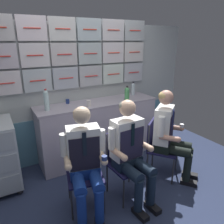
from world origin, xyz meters
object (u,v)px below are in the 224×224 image
(folding_chair_center, at_px, (123,156))
(sparkling_bottle_green, at_px, (46,100))
(crew_member_right, at_px, (169,131))
(service_trolley, at_px, (0,154))
(folding_chair_left, at_px, (83,165))
(coffee_cup_white, at_px, (68,101))
(folding_chair_right, at_px, (157,142))
(crew_member_left, at_px, (85,158))
(crew_member_center, at_px, (131,148))

(folding_chair_center, bearing_deg, sparkling_bottle_green, 126.07)
(crew_member_right, height_order, sparkling_bottle_green, crew_member_right)
(service_trolley, distance_m, crew_member_right, 2.27)
(folding_chair_center, bearing_deg, folding_chair_left, 172.87)
(folding_chair_center, height_order, coffee_cup_white, coffee_cup_white)
(folding_chair_right, relative_size, sparkling_bottle_green, 2.70)
(crew_member_left, relative_size, folding_chair_right, 1.51)
(crew_member_center, xyz_separation_m, folding_chair_right, (0.63, 0.25, -0.19))
(crew_member_center, bearing_deg, coffee_cup_white, 104.34)
(crew_member_left, distance_m, sparkling_bottle_green, 1.11)
(crew_member_left, xyz_separation_m, crew_member_center, (0.55, -0.07, 0.01))
(folding_chair_center, relative_size, folding_chair_right, 1.00)
(crew_member_center, distance_m, crew_member_right, 0.73)
(service_trolley, distance_m, crew_member_center, 1.70)
(service_trolley, relative_size, folding_chair_center, 1.12)
(service_trolley, height_order, folding_chair_left, service_trolley)
(sparkling_bottle_green, bearing_deg, coffee_cup_white, 28.00)
(crew_member_left, bearing_deg, folding_chair_right, 8.65)
(crew_member_left, bearing_deg, folding_chair_center, 9.58)
(folding_chair_left, bearing_deg, coffee_cup_white, 79.70)
(folding_chair_center, bearing_deg, service_trolley, 147.65)
(crew_member_right, distance_m, sparkling_bottle_green, 1.75)
(crew_member_left, distance_m, folding_chair_right, 1.21)
(folding_chair_center, xyz_separation_m, crew_member_right, (0.73, -0.04, 0.20))
(crew_member_right, xyz_separation_m, coffee_cup_white, (-1.05, 1.15, 0.30))
(folding_chair_left, height_order, folding_chair_center, same)
(crew_member_right, distance_m, coffee_cup_white, 1.59)
(folding_chair_center, relative_size, sparkling_bottle_green, 2.70)
(crew_member_center, relative_size, crew_member_right, 0.99)
(crew_member_left, xyz_separation_m, sparkling_bottle_green, (-0.13, 1.02, 0.43))
(folding_chair_right, height_order, crew_member_right, crew_member_right)
(crew_member_right, xyz_separation_m, sparkling_bottle_green, (-1.41, 0.96, 0.41))
(service_trolley, xyz_separation_m, crew_member_left, (0.80, -0.94, 0.19))
(service_trolley, distance_m, folding_chair_left, 1.15)
(folding_chair_left, height_order, folding_chair_right, same)
(crew_member_left, bearing_deg, coffee_cup_white, 79.28)
(crew_member_center, bearing_deg, crew_member_right, 9.51)
(folding_chair_right, bearing_deg, crew_member_center, -158.60)
(crew_member_right, bearing_deg, folding_chair_left, 175.38)
(folding_chair_left, relative_size, coffee_cup_white, 12.15)
(crew_member_left, relative_size, crew_member_center, 0.99)
(crew_member_left, height_order, crew_member_center, crew_member_center)
(folding_chair_left, height_order, crew_member_right, crew_member_right)
(folding_chair_right, xyz_separation_m, crew_member_right, (0.10, -0.12, 0.20))
(folding_chair_center, distance_m, crew_member_center, 0.25)
(folding_chair_center, relative_size, crew_member_center, 0.65)
(service_trolley, relative_size, folding_chair_left, 1.12)
(folding_chair_left, xyz_separation_m, coffee_cup_white, (0.19, 1.05, 0.49))
(folding_chair_left, relative_size, crew_member_left, 0.66)
(service_trolley, xyz_separation_m, crew_member_center, (1.36, -1.01, 0.20))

